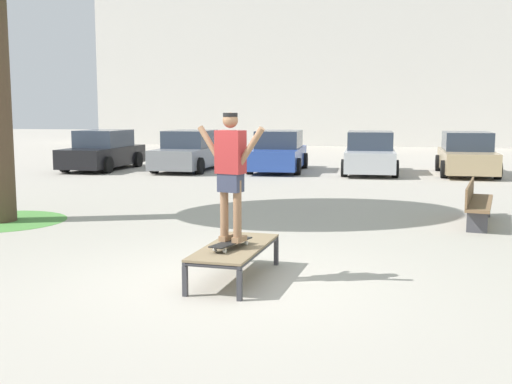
{
  "coord_description": "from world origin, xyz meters",
  "views": [
    {
      "loc": [
        1.92,
        -8.03,
        2.28
      ],
      "look_at": [
        0.04,
        1.62,
        1.0
      ],
      "focal_mm": 44.48,
      "sensor_mm": 36.0,
      "label": 1
    }
  ],
  "objects_px": {
    "car_grey": "(189,152)",
    "car_tan": "(467,155)",
    "skater": "(231,168)",
    "skate_box": "(235,249)",
    "skateboard": "(231,243)",
    "car_blue": "(279,153)",
    "park_bench": "(477,202)",
    "car_silver": "(370,154)",
    "car_black": "(103,151)"
  },
  "relations": [
    {
      "from": "skate_box",
      "to": "park_bench",
      "type": "relative_size",
      "value": 0.8
    },
    {
      "from": "car_tan",
      "to": "car_black",
      "type": "bearing_deg",
      "value": -177.51
    },
    {
      "from": "car_black",
      "to": "skate_box",
      "type": "bearing_deg",
      "value": -59.62
    },
    {
      "from": "skater",
      "to": "car_silver",
      "type": "bearing_deg",
      "value": 84.08
    },
    {
      "from": "car_blue",
      "to": "car_silver",
      "type": "bearing_deg",
      "value": -3.66
    },
    {
      "from": "car_silver",
      "to": "car_blue",
      "type": "bearing_deg",
      "value": 176.34
    },
    {
      "from": "skateboard",
      "to": "car_grey",
      "type": "xyz_separation_m",
      "value": [
        -5.13,
        14.92,
        0.15
      ]
    },
    {
      "from": "skate_box",
      "to": "car_blue",
      "type": "relative_size",
      "value": 0.46
    },
    {
      "from": "car_grey",
      "to": "car_blue",
      "type": "height_order",
      "value": "same"
    },
    {
      "from": "car_grey",
      "to": "skater",
      "type": "bearing_deg",
      "value": -71.01
    },
    {
      "from": "skater",
      "to": "car_black",
      "type": "relative_size",
      "value": 0.4
    },
    {
      "from": "car_blue",
      "to": "park_bench",
      "type": "distance_m",
      "value": 11.61
    },
    {
      "from": "skater",
      "to": "park_bench",
      "type": "height_order",
      "value": "skater"
    },
    {
      "from": "park_bench",
      "to": "car_silver",
      "type": "bearing_deg",
      "value": 102.89
    },
    {
      "from": "skate_box",
      "to": "car_grey",
      "type": "height_order",
      "value": "car_grey"
    },
    {
      "from": "car_blue",
      "to": "car_black",
      "type": "bearing_deg",
      "value": -174.51
    },
    {
      "from": "car_blue",
      "to": "car_tan",
      "type": "height_order",
      "value": "same"
    },
    {
      "from": "skater",
      "to": "car_black",
      "type": "xyz_separation_m",
      "value": [
        -8.49,
        14.66,
        -0.84
      ]
    },
    {
      "from": "car_black",
      "to": "car_grey",
      "type": "xyz_separation_m",
      "value": [
        3.35,
        0.26,
        0.0
      ]
    },
    {
      "from": "skateboard",
      "to": "park_bench",
      "type": "relative_size",
      "value": 0.34
    },
    {
      "from": "car_tan",
      "to": "skater",
      "type": "bearing_deg",
      "value": -107.88
    },
    {
      "from": "car_tan",
      "to": "skate_box",
      "type": "bearing_deg",
      "value": -108.02
    },
    {
      "from": "car_silver",
      "to": "car_tan",
      "type": "bearing_deg",
      "value": 2.6
    },
    {
      "from": "skate_box",
      "to": "car_black",
      "type": "height_order",
      "value": "car_black"
    },
    {
      "from": "skateboard",
      "to": "skate_box",
      "type": "bearing_deg",
      "value": 85.37
    },
    {
      "from": "skate_box",
      "to": "car_tan",
      "type": "bearing_deg",
      "value": 71.98
    },
    {
      "from": "skater",
      "to": "car_grey",
      "type": "height_order",
      "value": "skater"
    },
    {
      "from": "skate_box",
      "to": "car_grey",
      "type": "bearing_deg",
      "value": 109.23
    },
    {
      "from": "skater",
      "to": "car_grey",
      "type": "relative_size",
      "value": 0.4
    },
    {
      "from": "skateboard",
      "to": "car_tan",
      "type": "distance_m",
      "value": 16.02
    },
    {
      "from": "skateboard",
      "to": "car_black",
      "type": "distance_m",
      "value": 16.94
    },
    {
      "from": "car_black",
      "to": "park_bench",
      "type": "relative_size",
      "value": 1.75
    },
    {
      "from": "car_black",
      "to": "car_grey",
      "type": "height_order",
      "value": "same"
    },
    {
      "from": "car_black",
      "to": "car_blue",
      "type": "distance_m",
      "value": 6.73
    },
    {
      "from": "car_silver",
      "to": "car_tan",
      "type": "relative_size",
      "value": 1.0
    },
    {
      "from": "car_blue",
      "to": "car_silver",
      "type": "height_order",
      "value": "same"
    },
    {
      "from": "skateboard",
      "to": "car_blue",
      "type": "relative_size",
      "value": 0.19
    },
    {
      "from": "car_blue",
      "to": "car_grey",
      "type": "bearing_deg",
      "value": -173.4
    },
    {
      "from": "skateboard",
      "to": "car_tan",
      "type": "xyz_separation_m",
      "value": [
        4.92,
        15.24,
        0.15
      ]
    },
    {
      "from": "car_grey",
      "to": "skateboard",
      "type": "bearing_deg",
      "value": -71.01
    },
    {
      "from": "car_blue",
      "to": "park_bench",
      "type": "relative_size",
      "value": 1.74
    },
    {
      "from": "skate_box",
      "to": "skater",
      "type": "height_order",
      "value": "skater"
    },
    {
      "from": "skater",
      "to": "car_tan",
      "type": "xyz_separation_m",
      "value": [
        4.92,
        15.24,
        -0.84
      ]
    },
    {
      "from": "skateboard",
      "to": "car_tan",
      "type": "height_order",
      "value": "car_tan"
    },
    {
      "from": "car_grey",
      "to": "car_tan",
      "type": "distance_m",
      "value": 10.06
    },
    {
      "from": "car_silver",
      "to": "park_bench",
      "type": "distance_m",
      "value": 10.19
    },
    {
      "from": "park_bench",
      "to": "car_black",
      "type": "bearing_deg",
      "value": 142.36
    },
    {
      "from": "skateboard",
      "to": "park_bench",
      "type": "bearing_deg",
      "value": 53.34
    },
    {
      "from": "skate_box",
      "to": "car_blue",
      "type": "distance_m",
      "value": 15.25
    },
    {
      "from": "skater",
      "to": "skate_box",
      "type": "bearing_deg",
      "value": 85.5
    }
  ]
}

